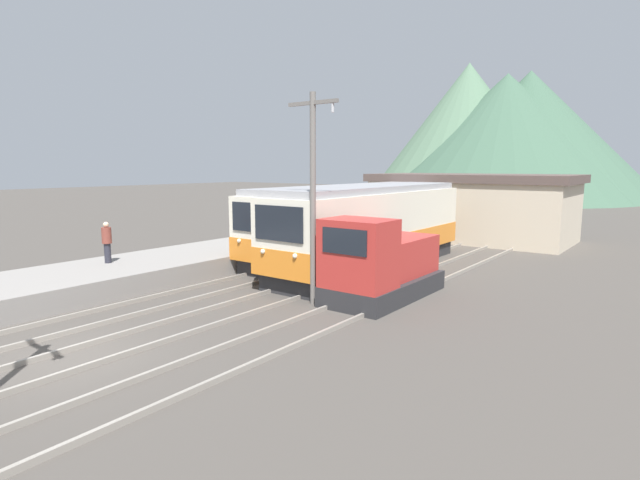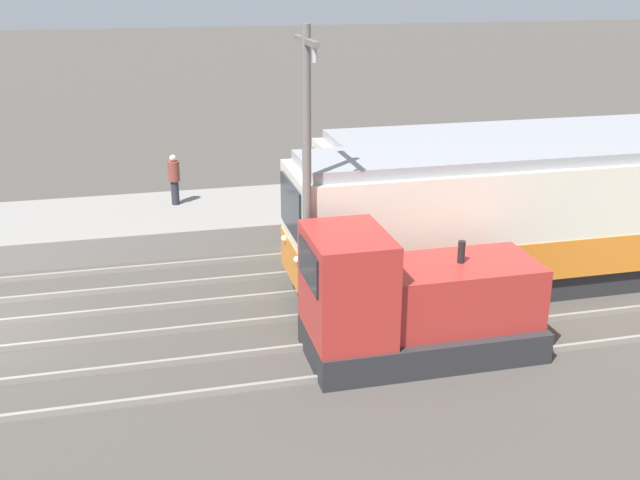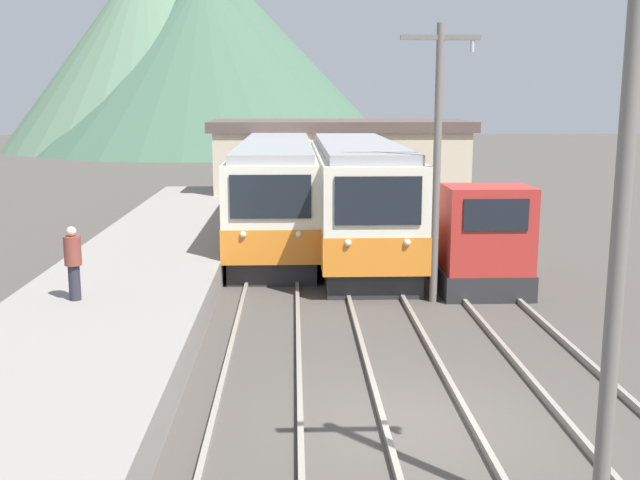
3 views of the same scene
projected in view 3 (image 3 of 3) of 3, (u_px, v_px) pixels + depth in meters
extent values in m
plane|color=#47423D|center=(415.00, 425.00, 12.30)|extent=(200.00, 200.00, 0.00)
cube|color=gray|center=(28.00, 407.00, 12.00)|extent=(4.50, 54.00, 0.82)
cube|color=gray|center=(212.00, 424.00, 12.17)|extent=(0.10, 60.00, 0.14)
cube|color=gray|center=(300.00, 423.00, 12.22)|extent=(0.10, 60.00, 0.14)
cube|color=gray|center=(383.00, 422.00, 12.27)|extent=(0.10, 60.00, 0.14)
cube|color=gray|center=(470.00, 420.00, 12.32)|extent=(0.10, 60.00, 0.14)
cube|color=gray|center=(564.00, 419.00, 12.37)|extent=(0.10, 60.00, 0.14)
cube|color=#28282B|center=(277.00, 232.00, 28.02)|extent=(2.58, 13.81, 0.70)
cube|color=silver|center=(276.00, 186.00, 27.70)|extent=(2.80, 14.38, 2.75)
cube|color=orange|center=(277.00, 210.00, 27.87)|extent=(2.84, 14.42, 0.99)
cube|color=black|center=(271.00, 197.00, 20.51)|extent=(2.24, 0.06, 1.21)
sphere|color=silver|center=(243.00, 234.00, 20.67)|extent=(0.18, 0.18, 0.18)
sphere|color=silver|center=(299.00, 234.00, 20.72)|extent=(0.18, 0.18, 0.18)
cube|color=#939399|center=(276.00, 145.00, 27.42)|extent=(2.46, 13.81, 0.28)
cube|color=#28282B|center=(356.00, 243.00, 25.88)|extent=(2.58, 12.26, 0.70)
cube|color=silver|center=(357.00, 192.00, 25.54)|extent=(2.80, 12.77, 2.86)
cube|color=orange|center=(357.00, 218.00, 25.71)|extent=(2.84, 12.81, 1.03)
cube|color=black|center=(378.00, 201.00, 19.14)|extent=(2.24, 0.06, 1.26)
sphere|color=silver|center=(348.00, 243.00, 19.30)|extent=(0.18, 0.18, 0.18)
sphere|color=silver|center=(407.00, 242.00, 19.36)|extent=(0.18, 0.18, 0.18)
cube|color=#939399|center=(357.00, 146.00, 25.25)|extent=(2.46, 12.26, 0.28)
cube|color=#28282B|center=(469.00, 269.00, 22.00)|extent=(2.40, 5.18, 0.70)
cube|color=#B22D28|center=(487.00, 229.00, 19.99)|extent=(2.28, 1.66, 2.30)
cube|color=black|center=(496.00, 215.00, 19.07)|extent=(1.68, 0.04, 0.83)
cube|color=#B22D28|center=(464.00, 229.00, 22.62)|extent=(1.92, 3.42, 1.40)
cylinder|color=black|center=(466.00, 198.00, 22.44)|extent=(0.16, 0.16, 0.50)
cylinder|color=slate|center=(618.00, 254.00, 8.45)|extent=(0.20, 0.20, 7.12)
cylinder|color=slate|center=(437.00, 167.00, 19.10)|extent=(0.20, 0.20, 7.12)
cube|color=slate|center=(441.00, 37.00, 18.50)|extent=(2.00, 0.12, 0.12)
cylinder|color=#B2B2B7|center=(472.00, 46.00, 18.57)|extent=(0.10, 0.10, 0.30)
cylinder|color=#282833|center=(75.00, 283.00, 16.75)|extent=(0.26, 0.26, 0.81)
cylinder|color=brown|center=(73.00, 251.00, 16.61)|extent=(0.38, 0.38, 0.65)
sphere|color=beige|center=(71.00, 231.00, 16.53)|extent=(0.22, 0.22, 0.22)
cube|color=beige|center=(339.00, 168.00, 37.49)|extent=(12.00, 6.00, 3.71)
cube|color=#51423D|center=(340.00, 125.00, 37.09)|extent=(12.60, 6.30, 0.50)
cone|color=#517056|center=(148.00, 52.00, 78.86)|extent=(30.50, 30.50, 20.17)
cone|color=#3D5B47|center=(205.00, 62.00, 78.88)|extent=(37.76, 37.76, 17.95)
cone|color=#3D5B47|center=(230.00, 61.00, 81.71)|extent=(35.84, 35.84, 18.49)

